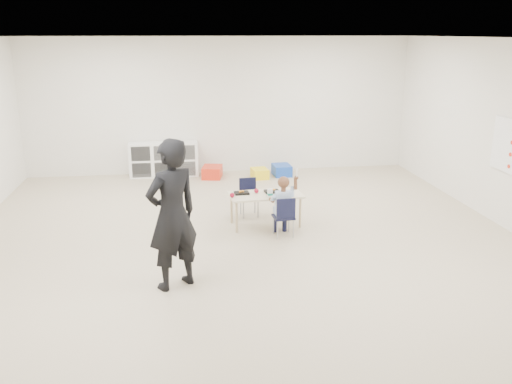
{
  "coord_description": "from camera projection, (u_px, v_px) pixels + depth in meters",
  "views": [
    {
      "loc": [
        -0.85,
        -6.8,
        2.87
      ],
      "look_at": [
        0.11,
        -0.03,
        0.85
      ],
      "focal_mm": 38.0,
      "sensor_mm": 36.0,
      "label": 1
    }
  ],
  "objects": [
    {
      "name": "adult",
      "position": [
        172.0,
        215.0,
        6.13
      ],
      "size": [
        0.77,
        0.7,
        1.77
      ],
      "primitive_type": "imported",
      "rotation": [
        0.0,
        0.0,
        3.7
      ],
      "color": "black",
      "rests_on": "ground"
    },
    {
      "name": "chair_near",
      "position": [
        283.0,
        216.0,
        7.87
      ],
      "size": [
        0.31,
        0.3,
        0.61
      ],
      "primitive_type": null,
      "rotation": [
        0.0,
        0.0,
        0.08
      ],
      "color": "black",
      "rests_on": "ground"
    },
    {
      "name": "bin_blue",
      "position": [
        282.0,
        170.0,
        11.28
      ],
      "size": [
        0.38,
        0.47,
        0.22
      ],
      "primitive_type": "cube",
      "rotation": [
        0.0,
        0.0,
        0.06
      ],
      "color": "#1744B1",
      "rests_on": "ground"
    },
    {
      "name": "chair_far",
      "position": [
        249.0,
        198.0,
        8.74
      ],
      "size": [
        0.31,
        0.3,
        0.61
      ],
      "primitive_type": null,
      "rotation": [
        0.0,
        0.0,
        0.08
      ],
      "color": "black",
      "rests_on": "ground"
    },
    {
      "name": "cubby_shelf",
      "position": [
        164.0,
        159.0,
        11.19
      ],
      "size": [
        1.4,
        0.4,
        0.7
      ],
      "primitive_type": "cube",
      "color": "white",
      "rests_on": "ground"
    },
    {
      "name": "rules_poster",
      "position": [
        504.0,
        144.0,
        8.14
      ],
      "size": [
        0.02,
        0.6,
        0.8
      ],
      "primitive_type": "cube",
      "color": "white",
      "rests_on": "room"
    },
    {
      "name": "bread_roll",
      "position": [
        284.0,
        193.0,
        8.17
      ],
      "size": [
        0.09,
        0.09,
        0.07
      ],
      "primitive_type": "ellipsoid",
      "color": "#BB814C",
      "rests_on": "table"
    },
    {
      "name": "bin_red",
      "position": [
        212.0,
        172.0,
        11.1
      ],
      "size": [
        0.47,
        0.55,
        0.24
      ],
      "primitive_type": "cube",
      "rotation": [
        0.0,
        0.0,
        -0.2
      ],
      "color": "red",
      "rests_on": "ground"
    },
    {
      "name": "child",
      "position": [
        284.0,
        205.0,
        7.82
      ],
      "size": [
        0.43,
        0.43,
        0.96
      ],
      "primitive_type": null,
      "rotation": [
        0.0,
        0.0,
        0.08
      ],
      "color": "#BBD8FD",
      "rests_on": "chair_near"
    },
    {
      "name": "lunch_tray_near",
      "position": [
        272.0,
        191.0,
        8.33
      ],
      "size": [
        0.23,
        0.18,
        0.03
      ],
      "primitive_type": "cube",
      "rotation": [
        0.0,
        0.0,
        0.08
      ],
      "color": "black",
      "rests_on": "table"
    },
    {
      "name": "bin_yellow",
      "position": [
        260.0,
        173.0,
        11.07
      ],
      "size": [
        0.35,
        0.43,
        0.2
      ],
      "primitive_type": "cube",
      "rotation": [
        0.0,
        0.0,
        0.1
      ],
      "color": "yellow",
      "rests_on": "ground"
    },
    {
      "name": "milk_carton",
      "position": [
        270.0,
        192.0,
        8.15
      ],
      "size": [
        0.08,
        0.08,
        0.1
      ],
      "primitive_type": "cube",
      "rotation": [
        0.0,
        0.0,
        0.08
      ],
      "color": "white",
      "rests_on": "table"
    },
    {
      "name": "apple_far",
      "position": [
        232.0,
        195.0,
        8.06
      ],
      "size": [
        0.07,
        0.07,
        0.07
      ],
      "primitive_type": "sphere",
      "color": "maroon",
      "rests_on": "table"
    },
    {
      "name": "table",
      "position": [
        265.0,
        209.0,
        8.32
      ],
      "size": [
        1.14,
        0.64,
        0.51
      ],
      "rotation": [
        0.0,
        0.0,
        0.08
      ],
      "color": "beige",
      "rests_on": "ground"
    },
    {
      "name": "room",
      "position": [
        247.0,
        151.0,
        6.99
      ],
      "size": [
        9.0,
        9.02,
        2.8
      ],
      "color": "#BDAC91",
      "rests_on": "ground"
    },
    {
      "name": "apple_near",
      "position": [
        256.0,
        191.0,
        8.27
      ],
      "size": [
        0.07,
        0.07,
        0.07
      ],
      "primitive_type": "sphere",
      "color": "maroon",
      "rests_on": "table"
    },
    {
      "name": "lunch_tray_far",
      "position": [
        242.0,
        193.0,
        8.24
      ],
      "size": [
        0.23,
        0.18,
        0.03
      ],
      "primitive_type": "cube",
      "rotation": [
        0.0,
        0.0,
        0.08
      ],
      "color": "black",
      "rests_on": "table"
    }
  ]
}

